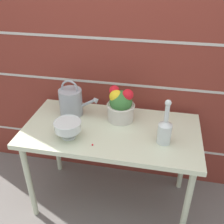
{
  "coord_description": "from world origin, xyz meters",
  "views": [
    {
      "loc": [
        0.32,
        -1.52,
        1.82
      ],
      "look_at": [
        0.0,
        0.03,
        0.86
      ],
      "focal_mm": 42.0,
      "sensor_mm": 36.0,
      "label": 1
    }
  ],
  "objects": [
    {
      "name": "patio_table",
      "position": [
        0.0,
        0.0,
        0.66
      ],
      "size": [
        1.27,
        0.65,
        0.74
      ],
      "color": "beige",
      "rests_on": "ground_plane"
    },
    {
      "name": "crystal_pedestal_bowl",
      "position": [
        -0.26,
        -0.16,
        0.83
      ],
      "size": [
        0.19,
        0.19,
        0.13
      ],
      "color": "silver",
      "rests_on": "patio_table"
    },
    {
      "name": "fallen_petal",
      "position": [
        -0.08,
        -0.21,
        0.74
      ],
      "size": [
        0.01,
        0.01,
        0.01
      ],
      "color": "red",
      "rests_on": "patio_table"
    },
    {
      "name": "ground_plane",
      "position": [
        0.0,
        0.0,
        0.0
      ],
      "size": [
        12.0,
        12.0,
        0.0
      ],
      "primitive_type": "plane",
      "color": "slate"
    },
    {
      "name": "flower_planter",
      "position": [
        0.04,
        0.14,
        0.86
      ],
      "size": [
        0.21,
        0.21,
        0.26
      ],
      "color": "beige",
      "rests_on": "patio_table"
    },
    {
      "name": "glass_decanter",
      "position": [
        0.37,
        -0.08,
        0.84
      ],
      "size": [
        0.09,
        0.09,
        0.32
      ],
      "color": "silver",
      "rests_on": "patio_table"
    },
    {
      "name": "watering_can",
      "position": [
        -0.34,
        0.14,
        0.85
      ],
      "size": [
        0.32,
        0.18,
        0.29
      ],
      "color": "#93999E",
      "rests_on": "patio_table"
    },
    {
      "name": "brick_wall",
      "position": [
        0.0,
        0.42,
        1.1
      ],
      "size": [
        3.6,
        0.08,
        2.2
      ],
      "color": "maroon",
      "rests_on": "ground_plane"
    }
  ]
}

